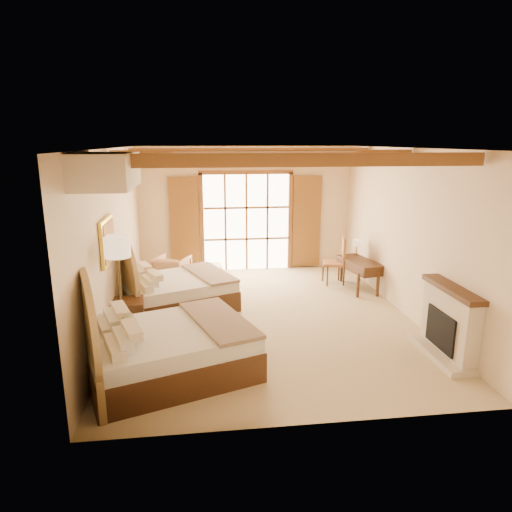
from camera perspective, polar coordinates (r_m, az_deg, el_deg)
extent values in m
plane|color=#C8B589|center=(8.95, 1.17, -7.61)|extent=(7.00, 7.00, 0.00)
plane|color=beige|center=(11.91, -1.24, 5.86)|extent=(5.50, 0.00, 5.50)
plane|color=beige|center=(8.54, -17.37, 1.89)|extent=(0.00, 7.00, 7.00)
plane|color=beige|center=(9.29, 18.28, 2.77)|extent=(0.00, 7.00, 7.00)
plane|color=#B77636|center=(8.31, 1.29, 13.33)|extent=(7.00, 7.00, 0.00)
cube|color=white|center=(11.92, -1.21, 4.17)|extent=(2.20, 0.02, 2.50)
cube|color=brown|center=(11.84, -8.93, 3.93)|extent=(0.75, 0.06, 2.40)
cube|color=brown|center=(12.16, 6.35, 4.29)|extent=(0.75, 0.06, 2.40)
cube|color=#C6B39A|center=(7.82, 23.04, -7.78)|extent=(0.25, 1.30, 1.10)
cube|color=black|center=(7.82, 22.52, -8.51)|extent=(0.18, 0.80, 0.60)
cube|color=#C6B39A|center=(7.97, 22.11, -11.19)|extent=(0.45, 1.40, 0.10)
cube|color=#402812|center=(7.63, 23.38, -3.81)|extent=(0.30, 1.40, 0.08)
cube|color=gold|center=(7.78, -18.09, 1.81)|extent=(0.05, 0.95, 0.75)
cube|color=orange|center=(7.77, -17.87, 1.82)|extent=(0.02, 0.82, 0.62)
cube|color=beige|center=(6.34, -18.20, 10.12)|extent=(0.70, 1.40, 0.45)
cube|color=#402812|center=(6.94, -10.70, -12.59)|extent=(2.74, 2.40, 0.45)
cube|color=silver|center=(6.80, -10.83, -9.97)|extent=(2.69, 2.35, 0.25)
cube|color=#846F54|center=(6.73, -4.17, -8.74)|extent=(1.24, 1.90, 0.06)
cube|color=gray|center=(6.76, -15.48, -8.03)|extent=(0.28, 0.49, 0.27)
cube|color=#402812|center=(9.46, -9.79, -5.28)|extent=(2.54, 2.26, 0.41)
cube|color=silver|center=(9.36, -9.87, -3.44)|extent=(2.49, 2.21, 0.23)
cube|color=#846F54|center=(9.31, -5.50, -2.59)|extent=(1.19, 1.74, 0.05)
cube|color=gray|center=(9.33, -12.92, -2.14)|extent=(0.27, 0.45, 0.25)
cube|color=#402812|center=(8.30, -15.70, -7.53)|extent=(0.60, 0.60, 0.66)
cylinder|color=#3D3119|center=(7.95, -16.07, -10.98)|extent=(0.27, 0.27, 0.03)
cylinder|color=#3D3119|center=(7.65, -16.49, -5.40)|extent=(0.04, 0.04, 1.62)
cylinder|color=beige|center=(7.40, -16.97, 1.13)|extent=(0.40, 0.40, 0.33)
imported|color=tan|center=(10.99, -10.44, -1.77)|extent=(0.97, 0.98, 0.69)
cube|color=tan|center=(10.97, -5.89, -2.33)|extent=(0.65, 0.65, 0.44)
cube|color=#402812|center=(10.68, 12.83, -0.62)|extent=(0.79, 1.35, 0.05)
cube|color=#402812|center=(10.71, 12.80, -1.23)|extent=(0.77, 1.31, 0.20)
cube|color=#A45830|center=(11.01, 9.69, -0.90)|extent=(0.60, 0.60, 0.07)
cube|color=#A45830|center=(10.99, 10.86, 0.81)|extent=(0.17, 0.50, 0.61)
cylinder|color=#3D3119|center=(11.17, 12.43, 0.22)|extent=(0.11, 0.11, 0.02)
cylinder|color=#3D3119|center=(11.15, 12.47, 0.86)|extent=(0.02, 0.02, 0.26)
cylinder|color=beige|center=(11.11, 12.51, 1.65)|extent=(0.18, 0.18, 0.15)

